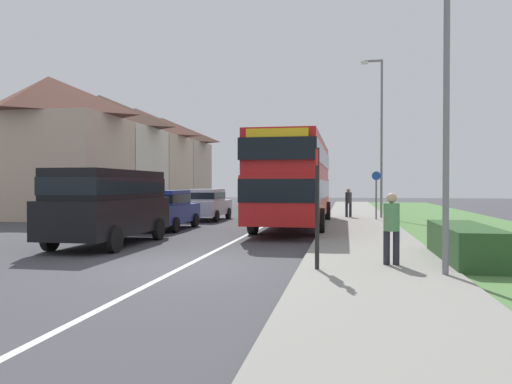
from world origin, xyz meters
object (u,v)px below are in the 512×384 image
(street_lamp_near, at_px, (440,75))
(parked_van_black, at_px, (109,201))
(parked_car_silver, at_px, (205,203))
(cycle_route_sign, at_px, (376,193))
(pedestrian_at_stop, at_px, (391,225))
(double_decker_bus, at_px, (295,178))
(bus_stop_sign, at_px, (317,200))
(street_lamp_mid, at_px, (380,129))
(pedestrian_walking_away, at_px, (349,201))
(parked_car_blue, at_px, (166,208))

(street_lamp_near, bearing_deg, parked_van_black, 156.00)
(parked_car_silver, xyz_separation_m, cycle_route_sign, (8.66, 0.74, 0.53))
(parked_van_black, xyz_separation_m, pedestrian_at_stop, (8.09, -2.97, -0.38))
(parked_van_black, xyz_separation_m, street_lamp_near, (8.89, -3.96, 2.59))
(double_decker_bus, xyz_separation_m, bus_stop_sign, (1.58, -10.95, -0.60))
(parked_van_black, xyz_separation_m, bus_stop_sign, (6.54, -3.79, 0.18))
(bus_stop_sign, bearing_deg, street_lamp_near, -4.00)
(pedestrian_at_stop, bearing_deg, cycle_route_sign, 87.81)
(pedestrian_at_stop, relative_size, bus_stop_sign, 0.64)
(pedestrian_at_stop, xyz_separation_m, street_lamp_mid, (0.80, 15.57, 3.80))
(pedestrian_walking_away, distance_m, street_lamp_near, 16.98)
(parked_van_black, distance_m, bus_stop_sign, 7.56)
(parked_van_black, relative_size, cycle_route_sign, 2.02)
(street_lamp_mid, bearing_deg, bus_stop_sign, -98.13)
(parked_van_black, bearing_deg, bus_stop_sign, -30.11)
(parked_car_blue, distance_m, cycle_route_sign, 10.67)
(bus_stop_sign, xyz_separation_m, street_lamp_mid, (2.34, 16.38, 3.23))
(parked_car_blue, bearing_deg, street_lamp_mid, 39.15)
(parked_car_silver, height_order, bus_stop_sign, bus_stop_sign)
(pedestrian_at_stop, relative_size, street_lamp_near, 0.25)
(parked_car_blue, distance_m, pedestrian_walking_away, 10.56)
(pedestrian_walking_away, xyz_separation_m, bus_stop_sign, (-0.73, -16.47, 0.56))
(cycle_route_sign, distance_m, street_lamp_mid, 3.63)
(double_decker_bus, distance_m, parked_car_blue, 5.65)
(bus_stop_sign, height_order, street_lamp_mid, street_lamp_mid)
(double_decker_bus, bearing_deg, pedestrian_at_stop, -72.87)
(double_decker_bus, xyz_separation_m, pedestrian_at_stop, (3.12, -10.13, -1.17))
(double_decker_bus, height_order, parked_car_blue, double_decker_bus)
(parked_car_blue, bearing_deg, street_lamp_near, -45.28)
(parked_car_blue, height_order, street_lamp_mid, street_lamp_mid)
(double_decker_bus, height_order, street_lamp_near, street_lamp_near)
(double_decker_bus, height_order, street_lamp_mid, street_lamp_mid)
(double_decker_bus, distance_m, bus_stop_sign, 11.08)
(pedestrian_at_stop, bearing_deg, street_lamp_mid, 87.07)
(pedestrian_at_stop, distance_m, cycle_route_sign, 14.20)
(parked_car_silver, height_order, pedestrian_walking_away, pedestrian_walking_away)
(double_decker_bus, distance_m, pedestrian_walking_away, 6.10)
(parked_van_black, bearing_deg, cycle_route_sign, 52.41)
(parked_van_black, xyz_separation_m, parked_car_silver, (-0.03, 10.47, -0.46))
(parked_car_blue, distance_m, pedestrian_at_stop, 11.64)
(double_decker_bus, xyz_separation_m, pedestrian_walking_away, (2.31, 5.52, -1.17))
(cycle_route_sign, distance_m, street_lamp_near, 15.37)
(street_lamp_near, bearing_deg, double_decker_bus, 109.46)
(double_decker_bus, distance_m, street_lamp_near, 11.92)
(double_decker_bus, bearing_deg, cycle_route_sign, 47.88)
(parked_van_black, distance_m, street_lamp_near, 10.07)
(bus_stop_sign, bearing_deg, pedestrian_walking_away, 87.45)
(parked_car_silver, height_order, street_lamp_near, street_lamp_near)
(pedestrian_at_stop, bearing_deg, double_decker_bus, 107.13)
(parked_car_blue, xyz_separation_m, street_lamp_near, (9.08, -9.17, 3.05))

